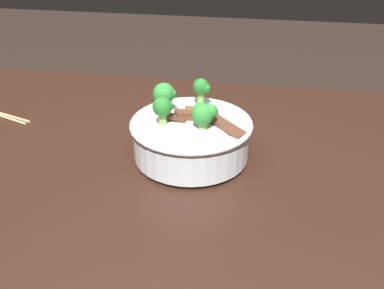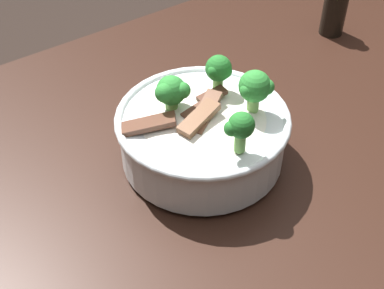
# 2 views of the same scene
# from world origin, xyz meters

# --- Properties ---
(dining_table) EXTENTS (1.56, 0.91, 0.79)m
(dining_table) POSITION_xyz_m (0.00, 0.00, 0.68)
(dining_table) COLOR black
(dining_table) RESTS_ON ground
(rice_bowl) EXTENTS (0.26, 0.26, 0.16)m
(rice_bowl) POSITION_xyz_m (0.10, -0.01, 0.85)
(rice_bowl) COLOR silver
(rice_bowl) RESTS_ON dining_table
(chopsticks_pair) EXTENTS (0.21, 0.08, 0.01)m
(chopsticks_pair) POSITION_xyz_m (-0.44, 0.10, 0.80)
(chopsticks_pair) COLOR tan
(chopsticks_pair) RESTS_ON dining_table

